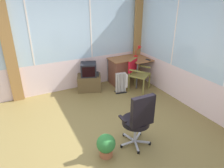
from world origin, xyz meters
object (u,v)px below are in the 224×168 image
object	(u,v)px
office_chair	(139,118)
space_heater	(122,83)
desk_lamp	(139,49)
tv_on_stand	(89,78)
desk	(119,71)
wooden_armchair	(136,71)
tv_remote	(148,60)
potted_plant	(106,145)

from	to	relation	value
office_chair	space_heater	world-z (taller)	office_chair
desk_lamp	tv_on_stand	world-z (taller)	desk_lamp
desk	tv_on_stand	world-z (taller)	tv_on_stand
wooden_armchair	tv_on_stand	distance (m)	1.33
desk	desk_lamp	xyz separation A→B (m)	(0.66, -0.02, 0.59)
tv_remote	desk_lamp	bearing A→B (deg)	79.81
tv_on_stand	desk	bearing A→B (deg)	0.39
desk_lamp	wooden_armchair	xyz separation A→B (m)	(-0.43, -0.52, -0.43)
office_chair	potted_plant	xyz separation A→B (m)	(-0.61, 0.04, -0.38)
desk	desk_lamp	distance (m)	0.89
wooden_armchair	desk	bearing A→B (deg)	112.71
desk	space_heater	distance (m)	0.60
wooden_armchair	tv_on_stand	world-z (taller)	wooden_armchair
tv_on_stand	potted_plant	distance (m)	2.64
desk	wooden_armchair	bearing A→B (deg)	-67.29
desk_lamp	desk	bearing A→B (deg)	177.91
office_chair	desk	bearing A→B (deg)	68.02
tv_remote	desk	bearing A→B (deg)	131.83
tv_remote	tv_on_stand	distance (m)	1.78
desk	desk_lamp	world-z (taller)	desk_lamp
tv_remote	potted_plant	world-z (taller)	tv_remote
wooden_armchair	space_heater	bearing A→B (deg)	-179.95
desk_lamp	tv_remote	bearing A→B (deg)	-83.97
space_heater	potted_plant	distance (m)	2.47
office_chair	desk_lamp	bearing A→B (deg)	56.37
tv_remote	office_chair	distance (m)	2.78
desk	potted_plant	bearing A→B (deg)	-123.01
desk	potted_plant	size ratio (longest dim) A/B	2.66
office_chair	tv_on_stand	world-z (taller)	office_chair
desk_lamp	tv_remote	distance (m)	0.47
desk_lamp	wooden_armchair	bearing A→B (deg)	-129.53
tv_on_stand	potted_plant	size ratio (longest dim) A/B	1.92
desk_lamp	tv_on_stand	bearing A→B (deg)	179.38
desk_lamp	potted_plant	xyz separation A→B (m)	(-2.32, -2.53, -0.78)
wooden_armchair	office_chair	xyz separation A→B (m)	(-1.27, -2.04, 0.04)
desk	tv_on_stand	size ratio (longest dim) A/B	1.39
desk_lamp	potted_plant	distance (m)	3.52
tv_remote	wooden_armchair	world-z (taller)	wooden_armchair
tv_remote	wooden_armchair	xyz separation A→B (m)	(-0.48, -0.11, -0.22)
tv_remote	potted_plant	distance (m)	3.22
space_heater	desk_lamp	bearing A→B (deg)	30.66
space_heater	tv_remote	bearing A→B (deg)	6.65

